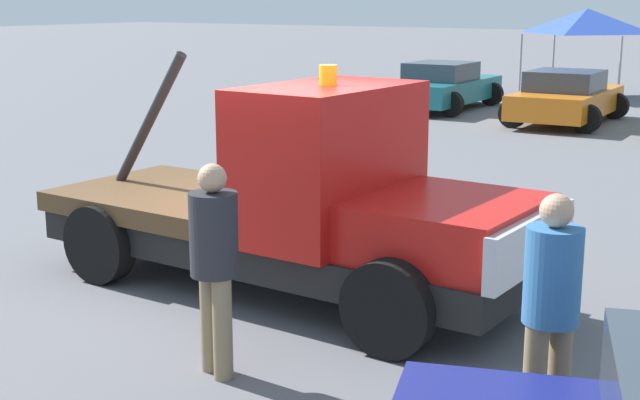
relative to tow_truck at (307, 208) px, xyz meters
The scene contains 8 objects.
ground_plane 1.01m from the tow_truck, behind, with size 160.00×160.00×0.00m, color slate.
tow_truck is the anchor object (origin of this frame).
person_near_truck 3.61m from the tow_truck, 27.78° to the right, with size 0.40×0.40×1.79m.
person_at_hood 2.20m from the tow_truck, 76.15° to the right, with size 0.40×0.40×1.80m.
parked_car_teal 16.63m from the tow_truck, 110.72° to the left, with size 2.55×4.55×1.34m.
parked_car_orange 14.71m from the tow_truck, 97.88° to the left, with size 2.60×4.41×1.34m.
canopy_tent_blue 21.55m from the tow_truck, 99.72° to the left, with size 3.16×3.16×2.77m.
traffic_cone 3.31m from the tow_truck, 113.69° to the left, with size 0.40×0.40×0.55m.
Camera 1 is at (5.43, -7.51, 3.09)m, focal length 50.00 mm.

